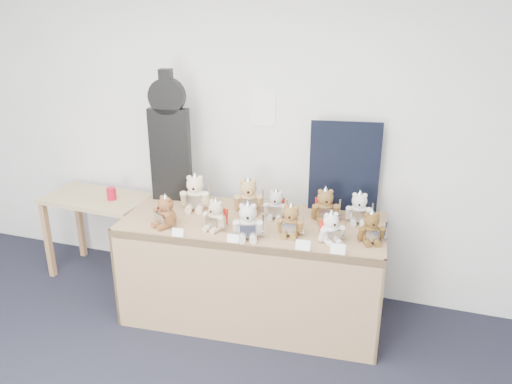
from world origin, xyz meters
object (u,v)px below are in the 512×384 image
(teddy_front_far_left, at_px, (165,213))
(teddy_back_right, at_px, (325,206))
(side_table, at_px, (98,210))
(teddy_front_left, at_px, (216,216))
(red_cup, at_px, (111,194))
(teddy_front_right, at_px, (291,221))
(display_table, at_px, (250,246))
(teddy_back_centre_right, at_px, (276,205))
(teddy_front_far_right, at_px, (331,229))
(teddy_front_centre, at_px, (248,222))
(guitar_case, at_px, (170,138))
(teddy_back_end, at_px, (359,209))
(teddy_front_end, at_px, (371,228))
(teddy_back_left, at_px, (195,194))
(teddy_back_centre_left, at_px, (248,197))

(teddy_front_far_left, height_order, teddy_back_right, teddy_back_right)
(side_table, distance_m, teddy_front_left, 1.40)
(red_cup, height_order, teddy_front_right, teddy_front_right)
(display_table, xyz_separation_m, teddy_back_centre_right, (0.14, 0.20, 0.27))
(teddy_front_far_right, bearing_deg, teddy_back_right, 71.66)
(teddy_front_left, relative_size, teddy_front_far_right, 1.03)
(teddy_front_centre, distance_m, teddy_back_centre_right, 0.41)
(guitar_case, xyz_separation_m, teddy_back_centre_right, (0.93, -0.11, -0.42))
(teddy_front_centre, xyz_separation_m, teddy_back_end, (0.70, 0.51, -0.01))
(teddy_back_centre_right, bearing_deg, teddy_back_right, 3.69)
(teddy_front_right, bearing_deg, side_table, 166.30)
(display_table, xyz_separation_m, side_table, (-1.53, 0.27, -0.01))
(teddy_back_end, bearing_deg, teddy_back_right, -176.47)
(teddy_back_centre_right, xyz_separation_m, teddy_back_end, (0.61, 0.11, 0.01))
(guitar_case, relative_size, teddy_front_end, 4.27)
(teddy_front_far_left, bearing_deg, teddy_back_left, 106.06)
(side_table, bearing_deg, teddy_front_far_right, -6.67)
(teddy_front_left, relative_size, teddy_back_right, 0.90)
(teddy_back_left, bearing_deg, teddy_front_far_left, -114.67)
(red_cup, height_order, teddy_back_centre_left, teddy_back_centre_left)
(red_cup, bearing_deg, teddy_back_left, -6.01)
(teddy_front_centre, xyz_separation_m, teddy_back_left, (-0.57, 0.37, 0.01))
(teddy_front_far_right, height_order, teddy_back_right, teddy_back_right)
(teddy_front_centre, height_order, teddy_back_end, teddy_front_centre)
(teddy_back_left, xyz_separation_m, teddy_back_end, (1.27, 0.14, -0.02))
(teddy_front_centre, relative_size, teddy_back_end, 1.10)
(teddy_back_left, height_order, teddy_back_centre_right, teddy_back_left)
(red_cup, xyz_separation_m, teddy_front_far_left, (0.78, -0.46, 0.11))
(teddy_back_left, bearing_deg, display_table, -32.07)
(red_cup, relative_size, teddy_back_left, 0.34)
(side_table, distance_m, teddy_front_far_left, 1.10)
(teddy_front_end, bearing_deg, teddy_back_right, 124.22)
(side_table, height_order, teddy_back_right, teddy_back_right)
(teddy_front_end, bearing_deg, teddy_front_right, 166.50)
(teddy_front_left, height_order, teddy_back_left, teddy_back_left)
(teddy_back_right, bearing_deg, side_table, 161.88)
(teddy_front_far_left, xyz_separation_m, teddy_back_right, (1.09, 0.47, 0.01))
(side_table, xyz_separation_m, teddy_back_left, (1.01, -0.10, 0.31))
(teddy_back_end, bearing_deg, side_table, 174.21)
(teddy_back_left, height_order, teddy_back_centre_left, teddy_back_left)
(display_table, xyz_separation_m, teddy_back_right, (0.50, 0.26, 0.29))
(display_table, xyz_separation_m, teddy_back_left, (-0.52, 0.16, 0.30))
(teddy_front_centre, relative_size, teddy_back_centre_left, 0.94)
(display_table, relative_size, teddy_back_right, 7.14)
(teddy_front_left, xyz_separation_m, teddy_back_centre_right, (0.35, 0.34, -0.00))
(red_cup, height_order, teddy_front_centre, teddy_front_centre)
(side_table, height_order, teddy_front_far_left, teddy_front_far_left)
(display_table, bearing_deg, teddy_back_centre_right, 50.57)
(teddy_front_far_left, relative_size, teddy_front_end, 1.06)
(teddy_front_left, distance_m, teddy_back_end, 1.06)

